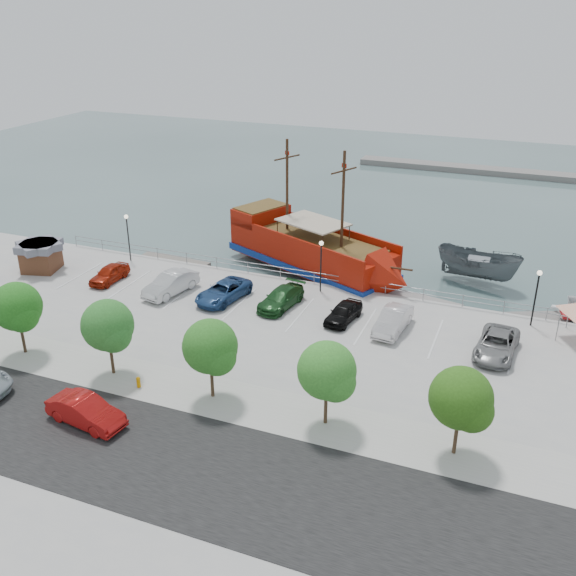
% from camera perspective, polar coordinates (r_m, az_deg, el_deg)
% --- Properties ---
extents(ground, '(160.00, 160.00, 0.00)m').
position_cam_1_polar(ground, '(46.53, 0.23, -4.50)').
color(ground, '#364E4E').
extents(land_slab, '(100.00, 58.00, 1.20)m').
position_cam_1_polar(land_slab, '(31.53, -14.92, -21.03)').
color(land_slab, '#9D9D9D').
rests_on(land_slab, ground).
extents(street, '(100.00, 8.00, 0.04)m').
position_cam_1_polar(street, '(34.09, -10.02, -15.04)').
color(street, black).
rests_on(street, land_slab).
extents(sidewalk, '(100.00, 4.00, 0.05)m').
position_cam_1_polar(sidewalk, '(38.23, -5.35, -9.87)').
color(sidewalk, '#A5A49E').
rests_on(sidewalk, land_slab).
extents(seawall_railing, '(50.00, 0.06, 1.00)m').
position_cam_1_polar(seawall_railing, '(52.46, 3.36, 0.79)').
color(seawall_railing, gray).
rests_on(seawall_railing, land_slab).
extents(far_shore, '(40.00, 3.00, 0.80)m').
position_cam_1_polar(far_shore, '(95.65, 18.45, 9.76)').
color(far_shore, slate).
rests_on(far_shore, ground).
extents(pirate_ship, '(19.10, 12.16, 11.96)m').
position_cam_1_polar(pirate_ship, '(56.22, 3.06, 2.97)').
color(pirate_ship, '#931305').
rests_on(pirate_ship, ground).
extents(patrol_boat, '(7.81, 4.34, 2.86)m').
position_cam_1_polar(patrol_boat, '(57.29, 16.52, 1.76)').
color(patrol_boat, '#545C60').
rests_on(patrol_boat, ground).
extents(dock_west, '(7.03, 2.27, 0.40)m').
position_cam_1_polar(dock_west, '(60.26, -10.20, 2.27)').
color(dock_west, slate).
rests_on(dock_west, ground).
extents(dock_mid, '(7.67, 3.59, 0.42)m').
position_cam_1_polar(dock_mid, '(52.69, 11.21, -1.12)').
color(dock_mid, gray).
rests_on(dock_mid, ground).
extents(dock_east, '(7.31, 4.81, 0.41)m').
position_cam_1_polar(dock_east, '(52.14, 20.88, -2.64)').
color(dock_east, slate).
rests_on(dock_east, ground).
extents(shed, '(3.73, 3.73, 2.51)m').
position_cam_1_polar(shed, '(59.04, -21.14, 2.72)').
color(shed, brown).
rests_on(shed, land_slab).
extents(street_sedan, '(4.91, 2.30, 1.56)m').
position_cam_1_polar(street_sedan, '(37.49, -17.54, -10.41)').
color(street_sedan, '#AB1210').
rests_on(street_sedan, street).
extents(fire_hydrant, '(0.26, 0.26, 0.74)m').
position_cam_1_polar(fire_hydrant, '(39.99, -13.16, -8.12)').
color(fire_hydrant, '#C77E00').
rests_on(fire_hydrant, sidewalk).
extents(lamp_post_left, '(0.36, 0.36, 4.28)m').
position_cam_1_polar(lamp_post_left, '(58.31, -14.08, 5.08)').
color(lamp_post_left, black).
rests_on(lamp_post_left, land_slab).
extents(lamp_post_mid, '(0.36, 0.36, 4.28)m').
position_cam_1_polar(lamp_post_mid, '(50.39, 2.95, 2.76)').
color(lamp_post_mid, black).
rests_on(lamp_post_mid, land_slab).
extents(lamp_post_right, '(0.36, 0.36, 4.28)m').
position_cam_1_polar(lamp_post_right, '(48.15, 21.26, -0.01)').
color(lamp_post_right, black).
rests_on(lamp_post_right, land_slab).
extents(tree_b, '(3.30, 3.20, 5.00)m').
position_cam_1_polar(tree_b, '(44.62, -22.87, -1.70)').
color(tree_b, '#473321').
rests_on(tree_b, sidewalk).
extents(tree_c, '(3.30, 3.20, 5.00)m').
position_cam_1_polar(tree_c, '(40.29, -15.63, -3.40)').
color(tree_c, '#473321').
rests_on(tree_c, sidewalk).
extents(tree_d, '(3.30, 3.20, 5.00)m').
position_cam_1_polar(tree_d, '(36.80, -6.79, -5.39)').
color(tree_d, '#473321').
rests_on(tree_d, sidewalk).
extents(tree_e, '(3.30, 3.20, 5.00)m').
position_cam_1_polar(tree_e, '(34.38, 3.66, -7.56)').
color(tree_e, '#473321').
rests_on(tree_e, sidewalk).
extents(tree_f, '(3.30, 3.20, 5.00)m').
position_cam_1_polar(tree_f, '(33.30, 15.33, -9.66)').
color(tree_f, '#473321').
rests_on(tree_f, sidewalk).
extents(parked_car_a, '(1.70, 4.08, 1.38)m').
position_cam_1_polar(parked_car_a, '(55.06, -15.59, 1.25)').
color(parked_car_a, '#941B08').
rests_on(parked_car_a, land_slab).
extents(parked_car_b, '(2.76, 5.31, 1.67)m').
position_cam_1_polar(parked_car_b, '(51.61, -10.39, 0.37)').
color(parked_car_b, silver).
rests_on(parked_car_b, land_slab).
extents(parked_car_c, '(3.27, 5.53, 1.44)m').
position_cam_1_polar(parked_car_c, '(49.94, -5.77, -0.31)').
color(parked_car_c, navy).
rests_on(parked_car_c, land_slab).
extents(parked_car_d, '(2.67, 5.09, 1.41)m').
position_cam_1_polar(parked_car_d, '(48.62, -0.63, -0.92)').
color(parked_car_d, '#18461C').
rests_on(parked_car_d, land_slab).
extents(parked_car_e, '(2.20, 4.23, 1.37)m').
position_cam_1_polar(parked_car_e, '(46.67, 4.95, -2.17)').
color(parked_car_e, black).
rests_on(parked_car_e, land_slab).
extents(parked_car_f, '(2.08, 4.86, 1.56)m').
position_cam_1_polar(parked_car_f, '(45.74, 9.31, -2.87)').
color(parked_car_f, silver).
rests_on(parked_car_f, land_slab).
extents(parked_car_g, '(2.84, 5.43, 1.46)m').
position_cam_1_polar(parked_car_g, '(44.40, 18.05, -4.79)').
color(parked_car_g, gray).
rests_on(parked_car_g, land_slab).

